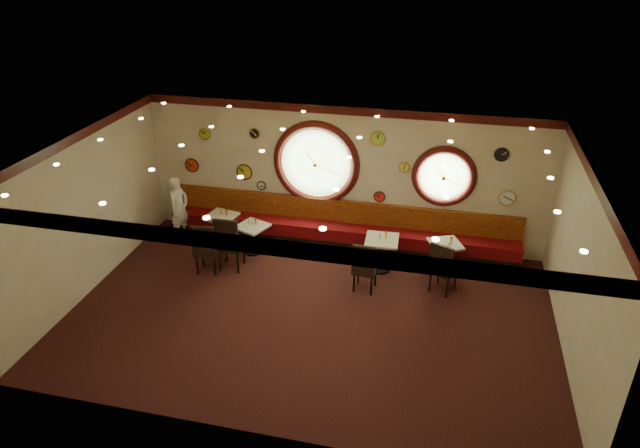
{
  "coord_description": "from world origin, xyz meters",
  "views": [
    {
      "loc": [
        2.17,
        -8.56,
        6.47
      ],
      "look_at": [
        -0.0,
        0.8,
        1.5
      ],
      "focal_mm": 32.0,
      "sensor_mm": 36.0,
      "label": 1
    }
  ],
  "objects": [
    {
      "name": "chair_a",
      "position": [
        -2.47,
        0.89,
        0.66
      ],
      "size": [
        0.54,
        0.54,
        0.71
      ],
      "rotation": [
        0.0,
        0.0,
        0.12
      ],
      "color": "black",
      "rests_on": "floor"
    },
    {
      "name": "floor",
      "position": [
        0.0,
        0.0,
        0.0
      ],
      "size": [
        9.0,
        6.0,
        0.0
      ],
      "primitive_type": "cube",
      "color": "black",
      "rests_on": "ground"
    },
    {
      "name": "wall_clock_9",
      "position": [
        -3.6,
        2.96,
        1.55
      ],
      "size": [
        0.32,
        0.03,
        0.32
      ],
      "primitive_type": "cylinder",
      "rotation": [
        1.57,
        0.0,
        0.0
      ],
      "color": "red",
      "rests_on": "wall_back"
    },
    {
      "name": "molding_back",
      "position": [
        0.0,
        2.95,
        3.11
      ],
      "size": [
        9.0,
        0.1,
        0.18
      ],
      "primitive_type": "cube",
      "color": "#3A0C0A",
      "rests_on": "wall_back"
    },
    {
      "name": "wall_clock_3",
      "position": [
        -2.0,
        2.96,
        2.45
      ],
      "size": [
        0.24,
        0.03,
        0.24
      ],
      "primitive_type": "cylinder",
      "rotation": [
        1.57,
        0.0,
        0.0
      ],
      "color": "black",
      "rests_on": "wall_back"
    },
    {
      "name": "table_a",
      "position": [
        -2.65,
        2.22,
        0.44
      ],
      "size": [
        0.75,
        0.75,
        0.7
      ],
      "color": "black",
      "rests_on": "floor"
    },
    {
      "name": "wall_clock_7",
      "position": [
        3.3,
        2.96,
        2.4
      ],
      "size": [
        0.28,
        0.03,
        0.28
      ],
      "primitive_type": "cylinder",
      "rotation": [
        1.57,
        0.0,
        0.0
      ],
      "color": "black",
      "rests_on": "wall_back"
    },
    {
      "name": "condiment_b_bottle",
      "position": [
        -1.75,
        2.01,
        0.75
      ],
      "size": [
        0.05,
        0.05,
        0.15
      ],
      "primitive_type": "cylinder",
      "color": "gold",
      "rests_on": "table_b"
    },
    {
      "name": "ceiling",
      "position": [
        0.0,
        0.0,
        3.2
      ],
      "size": [
        9.0,
        6.0,
        0.02
      ],
      "primitive_type": "cube",
      "color": "#B28A32",
      "rests_on": "wall_back"
    },
    {
      "name": "wall_left",
      "position": [
        -4.5,
        0.0,
        1.6
      ],
      "size": [
        0.02,
        6.0,
        3.2
      ],
      "primitive_type": "cube",
      "color": "beige",
      "rests_on": "floor"
    },
    {
      "name": "molding_right",
      "position": [
        4.45,
        0.0,
        3.11
      ],
      "size": [
        0.1,
        6.0,
        0.18
      ],
      "primitive_type": "cube",
      "color": "#3A0C0A",
      "rests_on": "wall_back"
    },
    {
      "name": "wall_right",
      "position": [
        4.5,
        0.0,
        1.6
      ],
      "size": [
        0.02,
        6.0,
        3.2
      ],
      "primitive_type": "cube",
      "color": "beige",
      "rests_on": "floor"
    },
    {
      "name": "wall_front",
      "position": [
        0.0,
        -3.0,
        1.6
      ],
      "size": [
        9.0,
        0.02,
        3.2
      ],
      "primitive_type": "cube",
      "color": "beige",
      "rests_on": "floor"
    },
    {
      "name": "condiment_b_salt",
      "position": [
        -1.9,
        2.0,
        0.73
      ],
      "size": [
        0.04,
        0.04,
        0.1
      ],
      "primitive_type": "cylinder",
      "color": "silver",
      "rests_on": "table_b"
    },
    {
      "name": "porthole_right_frame",
      "position": [
        2.2,
        2.98,
        1.8
      ],
      "size": [
        1.38,
        0.18,
        1.38
      ],
      "primitive_type": "torus",
      "rotation": [
        1.57,
        0.0,
        0.0
      ],
      "color": "#3A0C0A",
      "rests_on": "wall_back"
    },
    {
      "name": "condiment_c_pepper",
      "position": [
        1.04,
        1.85,
        0.8
      ],
      "size": [
        0.04,
        0.04,
        0.1
      ],
      "primitive_type": "cylinder",
      "color": "silver",
      "rests_on": "table_c"
    },
    {
      "name": "wall_clock_6",
      "position": [
        -3.2,
        2.96,
        2.35
      ],
      "size": [
        0.26,
        0.03,
        0.26
      ],
      "primitive_type": "cylinder",
      "rotation": [
        1.57,
        0.0,
        0.0
      ],
      "color": "#94BA25",
      "rests_on": "wall_back"
    },
    {
      "name": "condiment_c_bottle",
      "position": [
        1.16,
        1.88,
        0.82
      ],
      "size": [
        0.05,
        0.05,
        0.15
      ],
      "primitive_type": "cylinder",
      "color": "gold",
      "rests_on": "table_c"
    },
    {
      "name": "porthole_right_glass",
      "position": [
        2.2,
        3.0,
        1.8
      ],
      "size": [
        1.1,
        0.02,
        1.1
      ],
      "primitive_type": "cylinder",
      "rotation": [
        1.57,
        0.0,
        0.0
      ],
      "color": "#9ECB7A",
      "rests_on": "wall_back"
    },
    {
      "name": "molding_left",
      "position": [
        -4.45,
        0.0,
        3.11
      ],
      "size": [
        0.1,
        6.0,
        0.18
      ],
      "primitive_type": "cube",
      "color": "#3A0C0A",
      "rests_on": "wall_back"
    },
    {
      "name": "wall_clock_2",
      "position": [
        -2.3,
        2.96,
        1.5
      ],
      "size": [
        0.36,
        0.03,
        0.36
      ],
      "primitive_type": "cylinder",
      "rotation": [
        1.57,
        0.0,
        0.0
      ],
      "color": "gold",
      "rests_on": "wall_back"
    },
    {
      "name": "banquette_base",
      "position": [
        0.0,
        2.72,
        0.1
      ],
      "size": [
        8.0,
        0.55,
        0.2
      ],
      "primitive_type": "cube",
      "color": "black",
      "rests_on": "floor"
    },
    {
      "name": "table_c",
      "position": [
        1.08,
        1.85,
        0.47
      ],
      "size": [
        0.71,
        0.71,
        0.75
      ],
      "color": "black",
      "rests_on": "floor"
    },
    {
      "name": "wall_clock_4",
      "position": [
        -1.9,
        2.96,
        1.2
      ],
      "size": [
        0.2,
        0.03,
        0.2
      ],
      "primitive_type": "cylinder",
      "rotation": [
        1.57,
        0.0,
        0.0
      ],
      "color": "silver",
      "rests_on": "wall_back"
    },
    {
      "name": "banquette_back",
      "position": [
        0.0,
        2.94,
        0.75
      ],
      "size": [
        8.0,
        0.1,
        0.55
      ],
      "primitive_type": "cube",
      "color": "#630B07",
      "rests_on": "wall_back"
    },
    {
      "name": "condiment_d_bottle",
      "position": [
        2.48,
        2.12,
        0.75
      ],
      "size": [
        0.05,
        0.05,
        0.15
      ],
      "primitive_type": "cylinder",
      "color": "gold",
      "rests_on": "table_d"
    },
    {
      "name": "molding_front",
      "position": [
        0.0,
        -2.95,
        3.11
      ],
      "size": [
        9.0,
        0.1,
        0.18
      ],
      "primitive_type": "cube",
      "color": "#3A0C0A",
      "rests_on": "wall_back"
    },
    {
      "name": "table_d",
      "position": [
        2.38,
        2.1,
        0.43
      ],
      "size": [
        0.82,
        0.82,
        0.68
      ],
      "color": "black",
      "rests_on": "floor"
    },
    {
      "name": "banquette_seat",
      "position": [
        0.0,
        2.72,
        0.35
      ],
      "size": [
        8.0,
        0.55,
        0.3
      ],
      "primitive_type": "cube",
      "color": "#5A070D",
      "rests_on": "banquette_base"
    },
    {
      "name": "condiment_a_salt",
      "position": [
        -2.69,
        2.31,
        0.75
      ],
      "size": [
        0.04,
        0.04,
        0.1
      ],
      "primitive_type": "cylinder",
      "color": "silver",
      "rests_on": "table_a"
    },
    {
      "name": "condiment_a_pepper",
      "position": [
        -2.63,
        2.24,
        0.75
      ],
      "size": [
        0.04,
        0.04,
        0.11
      ],
      "primitive_type": "cylinder",
      "color": "silver",
      "rests_on": "table_a"
    },
    {
      "name": "condiment_d_salt",
      "position": [
        2.35,
        2.11,
        0.72
      ],
      "size": [
        0.03,
        0.03,
        0.09
      ],
      "primitive_type": "cylinder",
      "color": "silver",
      "rests_on": "table_d"
    },
    {
      "name": "chair_c",
      "position": [
        0.85,
        0.95,
        0.62
      ],
      "size": [
        0.5,
        0.5,
        0.68
      ],
      "rotation": [
        0.0,
        0.0,
        -0.09
      ],
      "color": "black",
      "rests_on": "floor"
    },
    {
      "name": "wall_back",
      "position": [
        0.0,
        3.0,
        1.6
      ],
      "size": [
        9.0,
        0.02,
        3.2
      ],
      "primitive_type": "cube",
      "color": "beige",
      "rests_on": "floor"
    },
    {
      "name": "condiment_c_salt",
      "position": [
        1.03,
        1.85,
        0.8
      ],
      "size": [
        0.04,
        0.04,
        0.11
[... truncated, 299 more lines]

